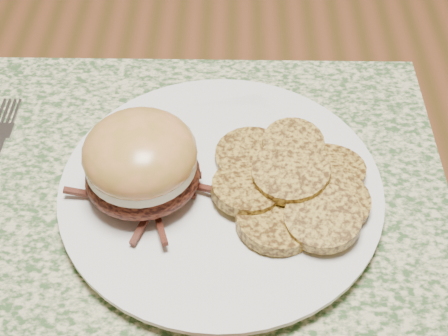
{
  "coord_description": "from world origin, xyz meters",
  "views": [
    {
      "loc": [
        -0.01,
        -0.59,
        1.18
      ],
      "look_at": [
        -0.02,
        -0.25,
        0.79
      ],
      "focal_mm": 50.0,
      "sensor_mm": 36.0,
      "label": 1
    }
  ],
  "objects": [
    {
      "name": "dining_table",
      "position": [
        0.0,
        0.0,
        0.67
      ],
      "size": [
        1.5,
        0.9,
        0.75
      ],
      "color": "#5B311A",
      "rests_on": "ground"
    },
    {
      "name": "roasted_potatoes",
      "position": [
        0.04,
        -0.25,
        0.78
      ],
      "size": [
        0.15,
        0.16,
        0.03
      ],
      "color": "#AE8B33",
      "rests_on": "dinner_plate"
    },
    {
      "name": "pork_sandwich",
      "position": [
        -0.09,
        -0.25,
        0.8
      ],
      "size": [
        0.12,
        0.11,
        0.07
      ],
      "rotation": [
        0.0,
        0.0,
        0.29
      ],
      "color": "black",
      "rests_on": "dinner_plate"
    },
    {
      "name": "dinner_plate",
      "position": [
        -0.02,
        -0.25,
        0.76
      ],
      "size": [
        0.26,
        0.26,
        0.02
      ],
      "primitive_type": "cylinder",
      "color": "white",
      "rests_on": "placemat"
    },
    {
      "name": "placemat",
      "position": [
        -0.05,
        -0.22,
        0.75
      ],
      "size": [
        0.45,
        0.33,
        0.0
      ],
      "primitive_type": "cube",
      "color": "#34542B",
      "rests_on": "dining_table"
    },
    {
      "name": "ground",
      "position": [
        0.0,
        0.0,
        0.0
      ],
      "size": [
        3.5,
        3.5,
        0.0
      ],
      "primitive_type": "plane",
      "color": "brown",
      "rests_on": "ground"
    }
  ]
}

